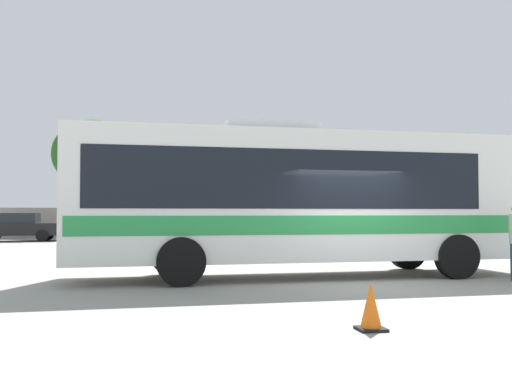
# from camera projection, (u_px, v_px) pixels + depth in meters

# --- Properties ---
(ground_plane) EXTENTS (300.00, 300.00, 0.00)m
(ground_plane) POSITION_uv_depth(u_px,v_px,m) (262.00, 253.00, 22.54)
(ground_plane) COLOR gray
(perimeter_wall) EXTENTS (80.00, 0.30, 1.85)m
(perimeter_wall) POSITION_uv_depth(u_px,v_px,m) (212.00, 223.00, 37.47)
(perimeter_wall) COLOR #9E998C
(perimeter_wall) RESTS_ON ground_plane
(coach_bus_white_green) EXTENTS (11.16, 2.95, 3.66)m
(coach_bus_white_green) POSITION_uv_depth(u_px,v_px,m) (297.00, 196.00, 14.26)
(coach_bus_white_green) COLOR white
(coach_bus_white_green) RESTS_ON ground_plane
(parked_car_leftmost_black) EXTENTS (4.59, 2.09, 1.53)m
(parked_car_leftmost_black) POSITION_uv_depth(u_px,v_px,m) (17.00, 226.00, 32.14)
(parked_car_leftmost_black) COLOR black
(parked_car_leftmost_black) RESTS_ON ground_plane
(parked_car_second_red) EXTENTS (4.36, 2.06, 1.41)m
(parked_car_second_red) POSITION_uv_depth(u_px,v_px,m) (121.00, 227.00, 33.33)
(parked_car_second_red) COLOR red
(parked_car_second_red) RESTS_ON ground_plane
(roadside_tree_midleft) EXTENTS (5.65, 5.65, 8.02)m
(roadside_tree_midleft) POSITION_uv_depth(u_px,v_px,m) (94.00, 154.00, 40.99)
(roadside_tree_midleft) COLOR brown
(roadside_tree_midleft) RESTS_ON ground_plane
(roadside_tree_midright) EXTENTS (4.79, 4.79, 7.03)m
(roadside_tree_midright) POSITION_uv_depth(u_px,v_px,m) (288.00, 166.00, 43.13)
(roadside_tree_midright) COLOR brown
(roadside_tree_midright) RESTS_ON ground_plane
(roadside_tree_right) EXTENTS (3.39, 3.39, 4.83)m
(roadside_tree_right) POSITION_uv_depth(u_px,v_px,m) (443.00, 188.00, 43.90)
(roadside_tree_right) COLOR brown
(roadside_tree_right) RESTS_ON ground_plane
(traffic_cone_on_apron) EXTENTS (0.36, 0.36, 0.64)m
(traffic_cone_on_apron) POSITION_uv_depth(u_px,v_px,m) (371.00, 307.00, 7.75)
(traffic_cone_on_apron) COLOR black
(traffic_cone_on_apron) RESTS_ON ground_plane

